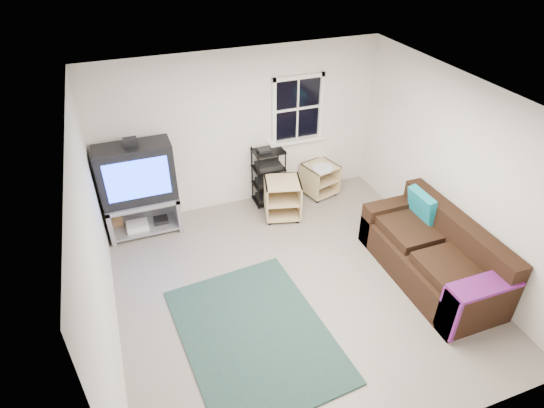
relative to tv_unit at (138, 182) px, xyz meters
name	(u,v)px	position (x,y,z in m)	size (l,w,h in m)	color
room	(298,113)	(2.66, 0.26, 0.60)	(4.60, 4.62, 4.60)	gray
tv_unit	(138,182)	(0.00, 0.00, 0.00)	(1.08, 0.54, 1.59)	gray
av_rack	(268,179)	(2.09, 0.09, -0.43)	(0.51, 0.37, 1.02)	black
side_table_left	(282,196)	(2.17, -0.34, -0.52)	(0.68, 0.68, 0.66)	tan
side_table_right	(319,177)	(3.01, 0.04, -0.54)	(0.63, 0.63, 0.59)	tan
sofa	(434,256)	(3.55, -2.44, -0.53)	(0.95, 2.15, 0.98)	black
shag_rug	(255,334)	(0.94, -2.59, -0.86)	(1.65, 2.27, 0.03)	black
paper_bag	(114,220)	(-0.46, 0.17, -0.69)	(0.25, 0.16, 0.36)	brown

